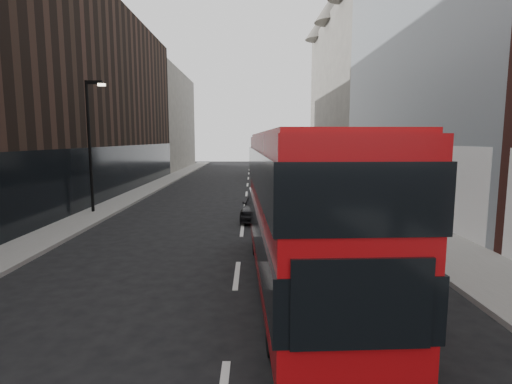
{
  "coord_description": "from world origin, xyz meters",
  "views": [
    {
      "loc": [
        0.49,
        -3.64,
        4.09
      ],
      "look_at": [
        0.58,
        8.31,
        2.5
      ],
      "focal_mm": 28.0,
      "sensor_mm": 36.0,
      "label": 1
    }
  ],
  "objects_px": {
    "red_bus": "(302,204)",
    "grey_bus": "(272,159)",
    "car_a": "(260,205)",
    "car_b": "(287,193)",
    "car_c": "(298,177)",
    "street_lamp": "(91,137)"
  },
  "relations": [
    {
      "from": "car_a",
      "to": "grey_bus",
      "type": "bearing_deg",
      "value": 92.48
    },
    {
      "from": "red_bus",
      "to": "car_a",
      "type": "distance_m",
      "value": 9.88
    },
    {
      "from": "grey_bus",
      "to": "car_b",
      "type": "bearing_deg",
      "value": -95.13
    },
    {
      "from": "street_lamp",
      "to": "car_c",
      "type": "distance_m",
      "value": 19.41
    },
    {
      "from": "street_lamp",
      "to": "grey_bus",
      "type": "height_order",
      "value": "street_lamp"
    },
    {
      "from": "red_bus",
      "to": "grey_bus",
      "type": "bearing_deg",
      "value": 86.27
    },
    {
      "from": "car_b",
      "to": "street_lamp",
      "type": "bearing_deg",
      "value": -168.59
    },
    {
      "from": "red_bus",
      "to": "car_c",
      "type": "xyz_separation_m",
      "value": [
        2.78,
        25.28,
        -1.64
      ]
    },
    {
      "from": "grey_bus",
      "to": "car_a",
      "type": "distance_m",
      "value": 24.23
    },
    {
      "from": "car_a",
      "to": "car_b",
      "type": "bearing_deg",
      "value": 76.31
    },
    {
      "from": "red_bus",
      "to": "car_a",
      "type": "height_order",
      "value": "red_bus"
    },
    {
      "from": "grey_bus",
      "to": "car_a",
      "type": "xyz_separation_m",
      "value": [
        -1.81,
        -24.13,
        -1.18
      ]
    },
    {
      "from": "grey_bus",
      "to": "car_a",
      "type": "relative_size",
      "value": 2.68
    },
    {
      "from": "grey_bus",
      "to": "car_b",
      "type": "height_order",
      "value": "grey_bus"
    },
    {
      "from": "car_a",
      "to": "car_b",
      "type": "height_order",
      "value": "car_a"
    },
    {
      "from": "grey_bus",
      "to": "street_lamp",
      "type": "bearing_deg",
      "value": -120.67
    },
    {
      "from": "street_lamp",
      "to": "red_bus",
      "type": "bearing_deg",
      "value": -47.95
    },
    {
      "from": "red_bus",
      "to": "car_c",
      "type": "bearing_deg",
      "value": 81.43
    },
    {
      "from": "car_b",
      "to": "car_c",
      "type": "xyz_separation_m",
      "value": [
        1.94,
        10.76,
        0.05
      ]
    },
    {
      "from": "red_bus",
      "to": "car_b",
      "type": "height_order",
      "value": "red_bus"
    },
    {
      "from": "car_b",
      "to": "car_c",
      "type": "distance_m",
      "value": 10.93
    },
    {
      "from": "red_bus",
      "to": "grey_bus",
      "type": "relative_size",
      "value": 0.97
    }
  ]
}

